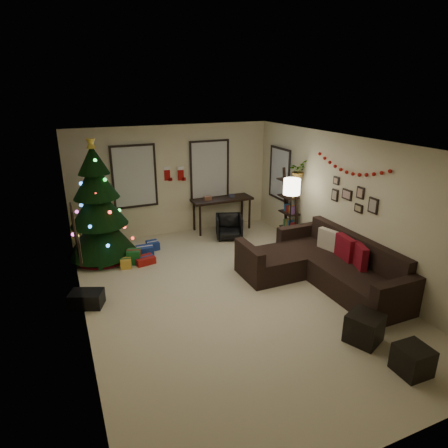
{
  "coord_description": "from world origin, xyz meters",
  "views": [
    {
      "loc": [
        -2.62,
        -5.64,
        3.57
      ],
      "look_at": [
        0.1,
        0.6,
        1.15
      ],
      "focal_mm": 31.34,
      "sensor_mm": 36.0,
      "label": 1
    }
  ],
  "objects_px": {
    "sofa": "(323,267)",
    "desk": "(222,202)",
    "bookshelf": "(290,208)",
    "christmas_tree": "(98,210)",
    "desk_chair": "(229,227)"
  },
  "relations": [
    {
      "from": "sofa",
      "to": "desk",
      "type": "bearing_deg",
      "value": 100.44
    },
    {
      "from": "bookshelf",
      "to": "christmas_tree",
      "type": "bearing_deg",
      "value": 169.47
    },
    {
      "from": "sofa",
      "to": "bookshelf",
      "type": "xyz_separation_m",
      "value": [
        0.49,
        1.97,
        0.56
      ]
    },
    {
      "from": "desk_chair",
      "to": "desk",
      "type": "bearing_deg",
      "value": 102.22
    },
    {
      "from": "sofa",
      "to": "desk",
      "type": "distance_m",
      "value": 3.5
    },
    {
      "from": "bookshelf",
      "to": "desk_chair",
      "type": "bearing_deg",
      "value": 146.52
    },
    {
      "from": "desk",
      "to": "bookshelf",
      "type": "bearing_deg",
      "value": -52.39
    },
    {
      "from": "christmas_tree",
      "to": "desk_chair",
      "type": "relative_size",
      "value": 4.52
    },
    {
      "from": "desk_chair",
      "to": "bookshelf",
      "type": "xyz_separation_m",
      "value": [
        1.2,
        -0.8,
        0.57
      ]
    },
    {
      "from": "desk",
      "to": "bookshelf",
      "type": "distance_m",
      "value": 1.83
    },
    {
      "from": "desk",
      "to": "desk_chair",
      "type": "height_order",
      "value": "desk"
    },
    {
      "from": "desk_chair",
      "to": "bookshelf",
      "type": "relative_size",
      "value": 0.33
    },
    {
      "from": "christmas_tree",
      "to": "bookshelf",
      "type": "distance_m",
      "value": 4.3
    },
    {
      "from": "christmas_tree",
      "to": "desk",
      "type": "bearing_deg",
      "value": 12.06
    },
    {
      "from": "sofa",
      "to": "desk_chair",
      "type": "height_order",
      "value": "sofa"
    }
  ]
}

